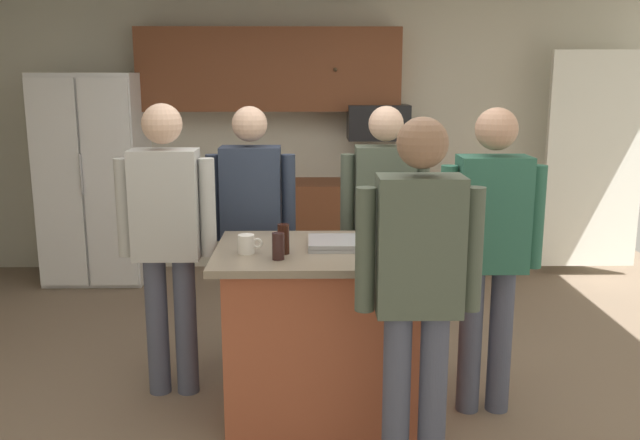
{
  "coord_description": "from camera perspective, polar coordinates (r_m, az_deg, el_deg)",
  "views": [
    {
      "loc": [
        -0.03,
        -3.87,
        1.9
      ],
      "look_at": [
        0.03,
        0.07,
        1.05
      ],
      "focal_mm": 38.48,
      "sensor_mm": 36.0,
      "label": 1
    }
  ],
  "objects": [
    {
      "name": "floor",
      "position": [
        4.31,
        -0.39,
        -13.98
      ],
      "size": [
        7.04,
        7.04,
        0.0
      ],
      "primitive_type": "plane",
      "color": "#7F6B56",
      "rests_on": "ground"
    },
    {
      "name": "tumbler_amber",
      "position": [
        3.53,
        -3.5,
        -2.19
      ],
      "size": [
        0.06,
        0.06,
        0.14
      ],
      "color": "#311B19",
      "rests_on": "kitchen_island"
    },
    {
      "name": "glass_stout_tall",
      "position": [
        3.63,
        -3.06,
        -1.59
      ],
      "size": [
        0.06,
        0.06,
        0.16
      ],
      "color": "black",
      "rests_on": "kitchen_island"
    },
    {
      "name": "person_guest_left",
      "position": [
        4.05,
        -12.6,
        -0.86
      ],
      "size": [
        0.57,
        0.23,
        1.73
      ],
      "rotation": [
        0.0,
        0.0,
        -0.26
      ],
      "color": "#4C5166",
      "rests_on": "ground"
    },
    {
      "name": "person_guest_right",
      "position": [
        4.44,
        -5.72,
        0.15
      ],
      "size": [
        0.57,
        0.22,
        1.69
      ],
      "rotation": [
        0.0,
        0.0,
        -1.01
      ],
      "color": "#232D4C",
      "rests_on": "ground"
    },
    {
      "name": "person_elder_center",
      "position": [
        3.85,
        13.99,
        -1.73
      ],
      "size": [
        0.57,
        0.23,
        1.72
      ],
      "rotation": [
        0.0,
        0.0,
        3.12
      ],
      "color": "#4C5166",
      "rests_on": "ground"
    },
    {
      "name": "person_guest_by_door",
      "position": [
        3.11,
        8.17,
        -4.86
      ],
      "size": [
        0.57,
        0.23,
        1.71
      ],
      "rotation": [
        0.0,
        0.0,
        2.12
      ],
      "color": "#4C5166",
      "rests_on": "ground"
    },
    {
      "name": "mug_blue_stoneware",
      "position": [
        3.66,
        -6.11,
        -2.0
      ],
      "size": [
        0.13,
        0.09,
        0.1
      ],
      "color": "white",
      "rests_on": "kitchen_island"
    },
    {
      "name": "back_wall",
      "position": [
        6.69,
        -0.59,
        7.03
      ],
      "size": [
        6.4,
        0.1,
        2.6
      ],
      "primitive_type": "cube",
      "color": "beige",
      "rests_on": "ground"
    },
    {
      "name": "cabinet_run_lower",
      "position": [
        6.54,
        4.7,
        -0.68
      ],
      "size": [
        1.8,
        0.63,
        0.9
      ],
      "color": "brown",
      "rests_on": "ground"
    },
    {
      "name": "microwave_over_range",
      "position": [
        6.41,
        4.84,
        8.11
      ],
      "size": [
        0.56,
        0.4,
        0.32
      ],
      "primitive_type": "cube",
      "color": "black"
    },
    {
      "name": "kitchen_island",
      "position": [
        3.9,
        0.06,
        -9.09
      ],
      "size": [
        1.15,
        0.87,
        0.95
      ],
      "color": "#AD5638",
      "rests_on": "ground"
    },
    {
      "name": "person_host_foreground",
      "position": [
        4.45,
        5.36,
        0.21
      ],
      "size": [
        0.57,
        0.22,
        1.69
      ],
      "rotation": [
        0.0,
        0.0,
        -2.11
      ],
      "color": "#383842",
      "rests_on": "ground"
    },
    {
      "name": "serving_tray",
      "position": [
        3.79,
        2.35,
        -1.93
      ],
      "size": [
        0.44,
        0.3,
        0.04
      ],
      "color": "#B7B7BC",
      "rests_on": "kitchen_island"
    },
    {
      "name": "refrigerator",
      "position": [
        6.62,
        -18.17,
        3.31
      ],
      "size": [
        0.89,
        0.76,
        1.9
      ],
      "color": "white",
      "rests_on": "ground"
    },
    {
      "name": "french_door_window_panel",
      "position": [
        6.84,
        21.84,
        4.59
      ],
      "size": [
        0.9,
        0.06,
        2.0
      ],
      "primitive_type": "cube",
      "color": "white",
      "rests_on": "ground"
    },
    {
      "name": "cabinet_run_upper",
      "position": [
        6.48,
        -4.22,
        12.36
      ],
      "size": [
        2.4,
        0.38,
        0.75
      ],
      "color": "brown"
    }
  ]
}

